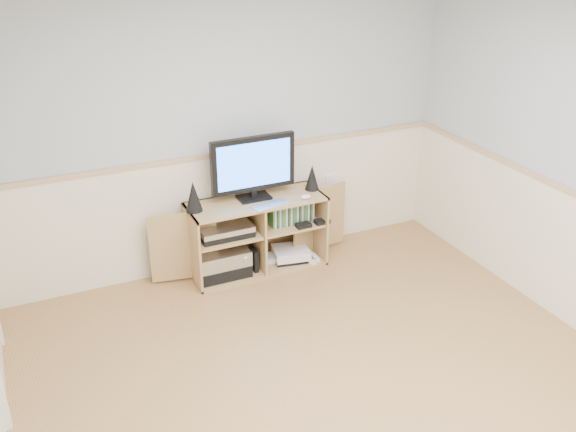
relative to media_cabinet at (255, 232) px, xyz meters
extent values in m
cube|color=tan|center=(-0.16, -2.05, -0.34)|extent=(4.00, 4.50, 0.02)
cube|color=#A9B2B8|center=(-0.16, 0.21, 0.92)|extent=(4.00, 0.02, 2.50)
cube|color=beige|center=(-0.16, 0.19, 0.17)|extent=(4.00, 0.01, 1.00)
cube|color=tan|center=(-0.16, 0.18, 0.69)|extent=(4.00, 0.02, 0.04)
cube|color=tan|center=(0.00, -0.05, -0.32)|extent=(1.18, 0.44, 0.02)
cube|color=tan|center=(0.00, -0.05, 0.31)|extent=(1.18, 0.44, 0.02)
cube|color=tan|center=(-0.58, -0.05, -0.01)|extent=(0.02, 0.44, 0.65)
cube|color=tan|center=(0.58, -0.05, -0.01)|extent=(0.02, 0.44, 0.65)
cube|color=tan|center=(0.00, 0.16, -0.01)|extent=(1.18, 0.02, 0.65)
cube|color=tan|center=(0.00, -0.05, -0.01)|extent=(0.02, 0.42, 0.61)
cube|color=tan|center=(-0.29, -0.05, 0.05)|extent=(0.56, 0.40, 0.02)
cube|color=tan|center=(0.29, -0.05, 0.05)|extent=(0.56, 0.40, 0.02)
cube|color=tan|center=(-0.64, 0.00, -0.01)|extent=(0.56, 0.12, 0.61)
cube|color=tan|center=(0.64, 0.00, -0.01)|extent=(0.56, 0.12, 0.61)
cube|color=black|center=(0.00, 0.00, 0.33)|extent=(0.27, 0.18, 0.02)
cube|color=black|center=(0.00, 0.00, 0.37)|extent=(0.05, 0.04, 0.06)
cube|color=black|center=(0.00, 0.00, 0.63)|extent=(0.73, 0.05, 0.47)
cube|color=blue|center=(0.00, -0.03, 0.63)|extent=(0.64, 0.01, 0.38)
cone|color=black|center=(-0.53, -0.03, 0.45)|extent=(0.14, 0.14, 0.26)
cone|color=black|center=(0.54, -0.03, 0.43)|extent=(0.12, 0.12, 0.23)
cube|color=white|center=(0.06, -0.19, 0.32)|extent=(0.34, 0.20, 0.01)
ellipsoid|color=white|center=(0.40, -0.19, 0.34)|extent=(0.10, 0.07, 0.04)
cube|color=black|center=(-0.33, -0.05, -0.26)|extent=(0.45, 0.33, 0.11)
cube|color=silver|center=(-0.33, -0.05, -0.14)|extent=(0.45, 0.33, 0.13)
cube|color=black|center=(-0.29, -0.05, 0.08)|extent=(0.45, 0.31, 0.05)
cube|color=silver|center=(-0.29, -0.05, 0.13)|extent=(0.45, 0.31, 0.05)
cube|color=black|center=(-0.05, -0.10, -0.21)|extent=(0.04, 0.14, 0.20)
cube|color=white|center=(0.19, -0.02, -0.29)|extent=(0.24, 0.20, 0.05)
cube|color=black|center=(0.31, -0.07, -0.30)|extent=(0.34, 0.29, 0.03)
cube|color=white|center=(0.31, -0.07, -0.24)|extent=(0.35, 0.31, 0.08)
cube|color=white|center=(0.51, -0.15, -0.30)|extent=(0.04, 0.14, 0.03)
cube|color=white|center=(0.49, 0.01, -0.30)|extent=(0.09, 0.15, 0.03)
cube|color=#3F8C3F|center=(0.31, -0.07, 0.15)|extent=(0.39, 0.14, 0.19)
cube|color=white|center=(0.84, 0.18, 0.27)|extent=(0.12, 0.03, 0.12)
camera|label=1|loc=(-1.81, -4.65, 2.52)|focal=40.00mm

